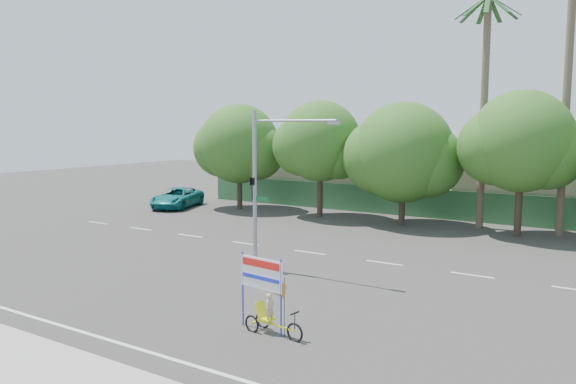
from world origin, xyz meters
The scene contains 14 objects.
ground centered at (0.00, 0.00, 0.00)m, with size 120.00×120.00×0.00m, color #33302D.
sidewalk_near centered at (0.00, -7.50, 0.06)m, with size 50.00×2.40×0.12m, color gray.
fence centered at (0.00, 21.50, 1.00)m, with size 38.00×0.08×2.00m, color #336B3D.
building_left centered at (-10.00, 26.00, 2.00)m, with size 12.00×8.00×4.00m, color beige.
building_right centered at (8.00, 26.00, 1.80)m, with size 14.00×8.00×3.60m, color beige.
tree_far_left centered at (-14.05, 18.00, 4.76)m, with size 7.14×6.00×7.96m.
tree_left centered at (-7.05, 18.00, 5.06)m, with size 6.66×5.60×8.07m.
tree_center centered at (-1.05, 18.00, 4.47)m, with size 7.62×6.40×7.85m.
tree_right centered at (5.95, 18.00, 5.24)m, with size 6.90×5.80×8.36m.
palm_tall centered at (8.00, 19.50, 10.46)m, with size 3.73×3.79×17.45m.
palm_short centered at (3.50, 19.50, 8.86)m, with size 3.73×3.79×14.45m.
traffic_signal centered at (-2.20, 3.98, 2.92)m, with size 4.72×1.10×7.00m.
trike_billboard centered at (2.37, -2.16, 0.98)m, with size 2.47×0.71×2.44m.
pickup_truck centered at (-18.50, 15.92, 0.77)m, with size 2.55×5.53×1.54m, color #107272.
Camera 1 is at (11.83, -15.91, 6.38)m, focal length 35.00 mm.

